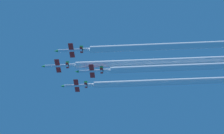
% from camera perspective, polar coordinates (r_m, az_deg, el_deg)
% --- Properties ---
extents(jet_lead, '(7.87, 11.46, 2.75)m').
position_cam_1_polar(jet_lead, '(228.00, -5.61, 0.11)').
color(jet_lead, silver).
extents(jet_left_wingman, '(7.87, 11.46, 2.75)m').
position_cam_1_polar(jet_left_wingman, '(218.43, -4.26, 1.66)').
color(jet_left_wingman, silver).
extents(jet_right_wingman, '(7.87, 11.46, 2.75)m').
position_cam_1_polar(jet_right_wingman, '(233.37, -3.73, -1.86)').
color(jet_right_wingman, silver).
extents(jet_slot, '(7.87, 11.46, 2.75)m').
position_cam_1_polar(jet_slot, '(223.43, -2.21, -0.41)').
color(jet_slot, silver).
extents(smoke_trail_lead, '(2.59, 70.86, 2.59)m').
position_cam_1_polar(smoke_trail_lead, '(225.82, 4.65, 0.51)').
color(smoke_trail_lead, white).
extents(smoke_trail_left_wingman, '(2.59, 70.23, 2.59)m').
position_cam_1_polar(smoke_trail_left_wingman, '(217.39, 6.36, 2.08)').
color(smoke_trail_left_wingman, white).
extents(smoke_trail_right_wingman, '(2.59, 67.72, 2.59)m').
position_cam_1_polar(smoke_trail_right_wingman, '(232.30, 5.89, -1.50)').
color(smoke_trail_right_wingman, white).
extents(smoke_trail_slot, '(2.59, 73.93, 2.59)m').
position_cam_1_polar(smoke_trail_slot, '(223.88, 8.60, 0.01)').
color(smoke_trail_slot, white).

